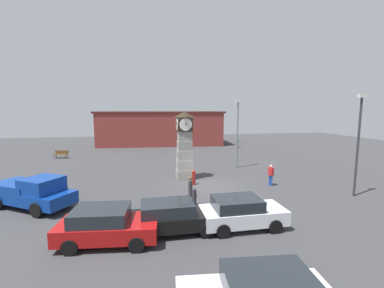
# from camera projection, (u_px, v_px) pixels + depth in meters

# --- Properties ---
(ground_plane) EXTENTS (79.72, 79.72, 0.00)m
(ground_plane) POSITION_uv_depth(u_px,v_px,m) (206.00, 186.00, 19.07)
(ground_plane) COLOR #38383A
(clock_tower) EXTENTS (1.51, 1.52, 5.51)m
(clock_tower) POSITION_uv_depth(u_px,v_px,m) (185.00, 146.00, 20.91)
(clock_tower) COLOR gray
(clock_tower) RESTS_ON ground_plane
(bollard_near_tower) EXTENTS (0.27, 0.27, 1.05)m
(bollard_near_tower) POSITION_uv_depth(u_px,v_px,m) (194.00, 197.00, 15.16)
(bollard_near_tower) COLOR #333338
(bollard_near_tower) RESTS_ON ground_plane
(bollard_mid_row) EXTENTS (0.26, 0.26, 1.14)m
(bollard_mid_row) POSITION_uv_depth(u_px,v_px,m) (190.00, 188.00, 16.65)
(bollard_mid_row) COLOR #333338
(bollard_mid_row) RESTS_ON ground_plane
(bollard_far_row) EXTENTS (0.28, 0.28, 0.97)m
(bollard_far_row) POSITION_uv_depth(u_px,v_px,m) (190.00, 183.00, 18.10)
(bollard_far_row) COLOR brown
(bollard_far_row) RESTS_ON ground_plane
(bollard_end_row) EXTENTS (0.27, 0.27, 1.13)m
(bollard_end_row) POSITION_uv_depth(u_px,v_px,m) (194.00, 177.00, 19.38)
(bollard_end_row) COLOR maroon
(bollard_end_row) RESTS_ON ground_plane
(car_navy_sedan) EXTENTS (4.32, 2.40, 1.51)m
(car_navy_sedan) POSITION_uv_depth(u_px,v_px,m) (107.00, 225.00, 10.89)
(car_navy_sedan) COLOR #A51111
(car_navy_sedan) RESTS_ON ground_plane
(car_near_tower) EXTENTS (4.30, 1.86, 1.45)m
(car_near_tower) POSITION_uv_depth(u_px,v_px,m) (172.00, 217.00, 11.78)
(car_near_tower) COLOR black
(car_near_tower) RESTS_ON ground_plane
(car_by_building) EXTENTS (4.01, 1.95, 1.48)m
(car_by_building) POSITION_uv_depth(u_px,v_px,m) (241.00, 212.00, 12.29)
(car_by_building) COLOR silver
(car_by_building) RESTS_ON ground_plane
(pickup_truck) EXTENTS (5.34, 4.31, 1.85)m
(pickup_truck) POSITION_uv_depth(u_px,v_px,m) (32.00, 192.00, 14.78)
(pickup_truck) COLOR navy
(pickup_truck) RESTS_ON ground_plane
(bench) EXTENTS (1.68, 0.89, 0.90)m
(bench) POSITION_uv_depth(u_px,v_px,m) (61.00, 154.00, 30.22)
(bench) COLOR brown
(bench) RESTS_ON ground_plane
(pedestrian_near_bench) EXTENTS (0.33, 0.44, 1.58)m
(pedestrian_near_bench) POSITION_uv_depth(u_px,v_px,m) (271.00, 174.00, 19.16)
(pedestrian_near_bench) COLOR #264CA5
(pedestrian_near_bench) RESTS_ON ground_plane
(pedestrian_crossing_lot) EXTENTS (0.26, 0.41, 1.61)m
(pedestrian_crossing_lot) POSITION_uv_depth(u_px,v_px,m) (237.00, 142.00, 38.77)
(pedestrian_crossing_lot) COLOR red
(pedestrian_crossing_lot) RESTS_ON ground_plane
(street_lamp_near_road) EXTENTS (0.50, 0.24, 6.59)m
(street_lamp_near_road) POSITION_uv_depth(u_px,v_px,m) (238.00, 129.00, 24.80)
(street_lamp_near_road) COLOR slate
(street_lamp_near_road) RESTS_ON ground_plane
(street_lamp_far_side) EXTENTS (0.50, 0.24, 6.62)m
(street_lamp_far_side) POSITION_uv_depth(u_px,v_px,m) (358.00, 139.00, 16.40)
(street_lamp_far_side) COLOR #333338
(street_lamp_far_side) RESTS_ON ground_plane
(warehouse_blue_far) EXTENTS (20.49, 8.35, 5.43)m
(warehouse_blue_far) POSITION_uv_depth(u_px,v_px,m) (161.00, 128.00, 42.09)
(warehouse_blue_far) COLOR maroon
(warehouse_blue_far) RESTS_ON ground_plane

